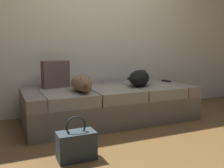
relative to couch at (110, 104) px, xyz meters
The scene contains 8 objects.
ground_plane 1.09m from the couch, 90.00° to the right, with size 10.00×10.00×0.00m, color brown.
back_wall 1.33m from the couch, 90.00° to the left, with size 6.40×0.10×2.80m, color #EFE9CE.
couch is the anchor object (origin of this frame).
dog_tan 0.54m from the couch, 160.98° to the right, with size 0.30×0.57×0.19m.
dog_dark 0.53m from the couch, ahead, with size 0.49×0.55×0.21m.
tv_remote 1.00m from the couch, ahead, with size 0.04×0.15×0.02m, color black.
throw_pillow 0.79m from the couch, 157.49° to the left, with size 0.34×0.12×0.34m, color brown.
handbag 1.20m from the couch, 127.52° to the right, with size 0.32×0.18×0.38m.
Camera 1 is at (-1.28, -1.88, 0.96)m, focal length 40.90 mm.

